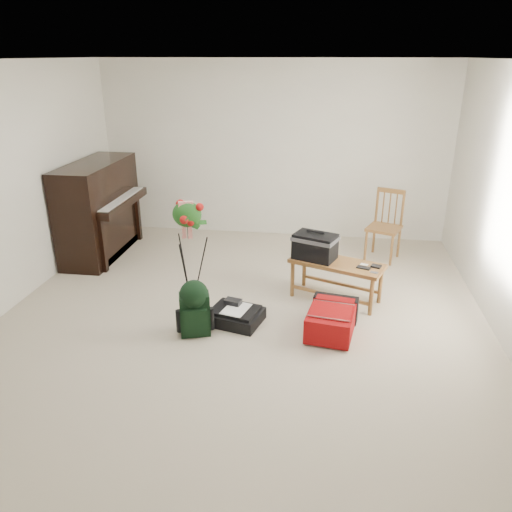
% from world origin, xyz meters
% --- Properties ---
extents(floor, '(5.00, 5.50, 0.01)m').
position_xyz_m(floor, '(0.00, 0.00, 0.00)').
color(floor, '#C2B79C').
rests_on(floor, ground).
extents(ceiling, '(5.00, 5.50, 0.01)m').
position_xyz_m(ceiling, '(0.00, 0.00, 2.50)').
color(ceiling, white).
rests_on(ceiling, wall_back).
extents(wall_back, '(5.00, 0.04, 2.50)m').
position_xyz_m(wall_back, '(0.00, 2.75, 1.25)').
color(wall_back, silver).
rests_on(wall_back, floor).
extents(piano, '(0.71, 1.50, 1.25)m').
position_xyz_m(piano, '(-2.19, 1.60, 0.60)').
color(piano, black).
rests_on(piano, floor).
extents(bench, '(1.08, 0.74, 0.77)m').
position_xyz_m(bench, '(0.78, 0.62, 0.55)').
color(bench, '#9A6232').
rests_on(bench, floor).
extents(dining_chair, '(0.52, 0.52, 0.92)m').
position_xyz_m(dining_chair, '(1.56, 1.97, 0.45)').
color(dining_chair, '#9A6232').
rests_on(dining_chair, floor).
extents(red_suitcase, '(0.52, 0.70, 0.27)m').
position_xyz_m(red_suitcase, '(0.91, -0.05, 0.14)').
color(red_suitcase, '#9E0D06').
rests_on(red_suitcase, floor).
extents(black_duffel, '(0.60, 0.53, 0.22)m').
position_xyz_m(black_duffel, '(-0.06, -0.02, 0.08)').
color(black_duffel, black).
rests_on(black_duffel, floor).
extents(green_backpack, '(0.32, 0.30, 0.57)m').
position_xyz_m(green_backpack, '(-0.40, -0.31, 0.31)').
color(green_backpack, black).
rests_on(green_backpack, floor).
extents(flower_stand, '(0.48, 0.48, 1.23)m').
position_xyz_m(flower_stand, '(-0.57, 0.21, 0.60)').
color(flower_stand, black).
rests_on(flower_stand, floor).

